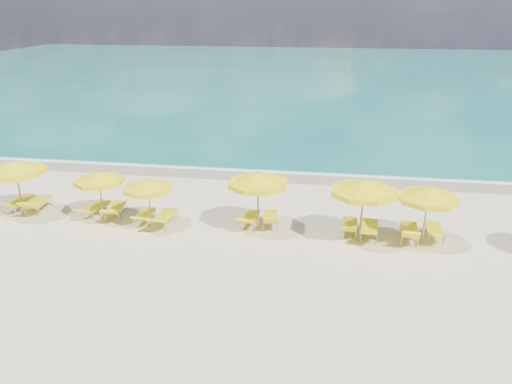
# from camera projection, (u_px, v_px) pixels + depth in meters

# --- Properties ---
(ground_plane) EXTENTS (120.00, 120.00, 0.00)m
(ground_plane) POSITION_uv_depth(u_px,v_px,m) (250.00, 232.00, 20.44)
(ground_plane) COLOR beige
(ocean) EXTENTS (120.00, 80.00, 0.30)m
(ocean) POSITION_uv_depth(u_px,v_px,m) (311.00, 75.00, 64.76)
(ocean) COLOR #12675D
(ocean) RESTS_ON ground
(wet_sand_band) EXTENTS (120.00, 2.60, 0.01)m
(wet_sand_band) POSITION_uv_depth(u_px,v_px,m) (273.00, 175.00, 27.28)
(wet_sand_band) COLOR tan
(wet_sand_band) RESTS_ON ground
(foam_line) EXTENTS (120.00, 1.20, 0.03)m
(foam_line) POSITION_uv_depth(u_px,v_px,m) (274.00, 170.00, 28.01)
(foam_line) COLOR white
(foam_line) RESTS_ON ground
(whitecap_near) EXTENTS (14.00, 0.36, 0.05)m
(whitecap_near) POSITION_uv_depth(u_px,v_px,m) (208.00, 129.00, 37.00)
(whitecap_near) COLOR white
(whitecap_near) RESTS_ON ground
(whitecap_far) EXTENTS (18.00, 0.30, 0.05)m
(whitecap_far) POSITION_uv_depth(u_px,v_px,m) (392.00, 115.00, 41.45)
(whitecap_far) COLOR white
(whitecap_far) RESTS_ON ground
(umbrella_1) EXTENTS (3.28, 3.28, 2.57)m
(umbrella_1) POSITION_uv_depth(u_px,v_px,m) (15.00, 168.00, 21.37)
(umbrella_1) COLOR tan
(umbrella_1) RESTS_ON ground
(umbrella_2) EXTENTS (2.55, 2.55, 2.15)m
(umbrella_2) POSITION_uv_depth(u_px,v_px,m) (99.00, 178.00, 21.19)
(umbrella_2) COLOR tan
(umbrella_2) RESTS_ON ground
(umbrella_3) EXTENTS (2.27, 2.27, 2.12)m
(umbrella_3) POSITION_uv_depth(u_px,v_px,m) (148.00, 185.00, 20.41)
(umbrella_3) COLOR tan
(umbrella_3) RESTS_ON ground
(umbrella_4) EXTENTS (3.18, 3.18, 2.53)m
(umbrella_4) POSITION_uv_depth(u_px,v_px,m) (258.00, 180.00, 19.98)
(umbrella_4) COLOR tan
(umbrella_4) RESTS_ON ground
(umbrella_5) EXTENTS (3.29, 3.29, 2.61)m
(umbrella_5) POSITION_uv_depth(u_px,v_px,m) (364.00, 188.00, 18.96)
(umbrella_5) COLOR tan
(umbrella_5) RESTS_ON ground
(umbrella_6) EXTENTS (2.83, 2.83, 2.38)m
(umbrella_6) POSITION_uv_depth(u_px,v_px,m) (428.00, 195.00, 18.82)
(umbrella_6) COLOR tan
(umbrella_6) RESTS_ON ground
(lounger_1_left) EXTENTS (0.89, 2.09, 0.84)m
(lounger_1_left) POSITION_uv_depth(u_px,v_px,m) (19.00, 204.00, 22.61)
(lounger_1_left) COLOR #A5A8AD
(lounger_1_left) RESTS_ON ground
(lounger_1_right) EXTENTS (0.86, 2.07, 0.89)m
(lounger_1_right) POSITION_uv_depth(u_px,v_px,m) (38.00, 206.00, 22.43)
(lounger_1_right) COLOR #A5A8AD
(lounger_1_right) RESTS_ON ground
(lounger_2_left) EXTENTS (0.98, 2.00, 0.70)m
(lounger_2_left) POSITION_uv_depth(u_px,v_px,m) (96.00, 210.00, 22.07)
(lounger_2_left) COLOR #A5A8AD
(lounger_2_left) RESTS_ON ground
(lounger_2_right) EXTENTS (0.97, 2.10, 0.83)m
(lounger_2_right) POSITION_uv_depth(u_px,v_px,m) (116.00, 212.00, 21.84)
(lounger_2_right) COLOR #A5A8AD
(lounger_2_right) RESTS_ON ground
(lounger_3_left) EXTENTS (0.69, 1.82, 0.72)m
(lounger_3_left) POSITION_uv_depth(u_px,v_px,m) (145.00, 217.00, 21.31)
(lounger_3_left) COLOR #A5A8AD
(lounger_3_left) RESTS_ON ground
(lounger_3_right) EXTENTS (0.77, 2.08, 0.81)m
(lounger_3_right) POSITION_uv_depth(u_px,v_px,m) (165.00, 220.00, 21.04)
(lounger_3_right) COLOR #A5A8AD
(lounger_3_right) RESTS_ON ground
(lounger_4_left) EXTENTS (0.76, 1.91, 0.78)m
(lounger_4_left) POSITION_uv_depth(u_px,v_px,m) (250.00, 220.00, 21.00)
(lounger_4_left) COLOR #A5A8AD
(lounger_4_left) RESTS_ON ground
(lounger_4_right) EXTENTS (0.84, 1.88, 0.86)m
(lounger_4_right) POSITION_uv_depth(u_px,v_px,m) (270.00, 221.00, 20.97)
(lounger_4_right) COLOR #A5A8AD
(lounger_4_right) RESTS_ON ground
(lounger_5_left) EXTENTS (0.73, 1.90, 0.85)m
(lounger_5_left) POSITION_uv_depth(u_px,v_px,m) (349.00, 228.00, 20.25)
(lounger_5_left) COLOR #A5A8AD
(lounger_5_left) RESTS_ON ground
(lounger_5_right) EXTENTS (0.85, 2.11, 0.79)m
(lounger_5_right) POSITION_uv_depth(u_px,v_px,m) (369.00, 231.00, 19.96)
(lounger_5_right) COLOR #A5A8AD
(lounger_5_right) RESTS_ON ground
(lounger_6_left) EXTENTS (0.83, 2.06, 0.91)m
(lounger_6_left) POSITION_uv_depth(u_px,v_px,m) (409.00, 234.00, 19.70)
(lounger_6_left) COLOR #A5A8AD
(lounger_6_left) RESTS_ON ground
(lounger_6_right) EXTENTS (0.68, 1.93, 0.72)m
(lounger_6_right) POSITION_uv_depth(u_px,v_px,m) (434.00, 233.00, 19.87)
(lounger_6_right) COLOR #A5A8AD
(lounger_6_right) RESTS_ON ground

